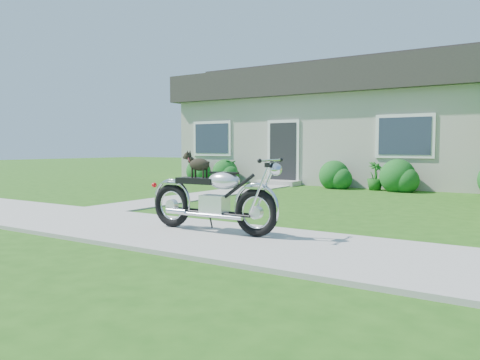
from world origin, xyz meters
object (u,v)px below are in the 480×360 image
potted_plant_left (226,172)px  motorcycle_with_dog (214,197)px  potted_plant_right (375,176)px  house (356,124)px

potted_plant_left → motorcycle_with_dog: size_ratio=0.36×
potted_plant_right → motorcycle_with_dog: motorcycle_with_dog is taller
house → potted_plant_right: 4.25m
motorcycle_with_dog → potted_plant_left: bearing=122.6°
potted_plant_right → motorcycle_with_dog: size_ratio=0.38×
house → motorcycle_with_dog: 12.03m
house → potted_plant_right: (1.78, -3.44, -1.74)m
house → motorcycle_with_dog: size_ratio=5.67×
potted_plant_right → motorcycle_with_dog: 8.32m
potted_plant_left → potted_plant_right: bearing=0.0°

